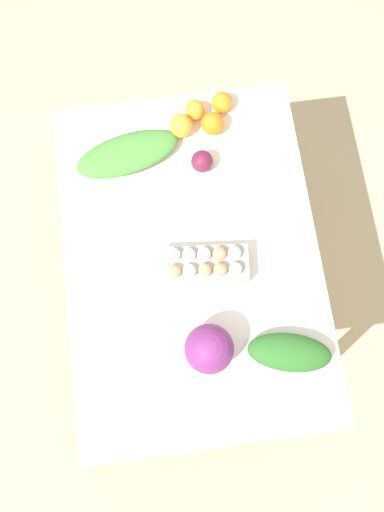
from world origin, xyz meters
The scene contains 11 objects.
ground_plane centered at (0.00, 0.00, 0.00)m, with size 8.00×8.00×0.00m, color #C6B289.
dining_table centered at (0.00, 0.00, 0.65)m, with size 1.19×0.84×0.76m.
cabbage_purple centered at (0.30, 0.01, 0.84)m, with size 0.15×0.15×0.15m, color #7A2D75.
egg_carton centered at (0.04, 0.03, 0.81)m, with size 0.14×0.29×0.09m.
greens_bunch_beet_tops centered at (-0.38, -0.17, 0.80)m, with size 0.35×0.14×0.07m, color #4C933D.
greens_bunch_dandelion centered at (0.35, 0.25, 0.80)m, with size 0.26×0.12×0.08m, color #2D6B28.
beet_root centered at (-0.32, 0.08, 0.80)m, with size 0.07×0.07×0.07m, color maroon.
orange_0 centered at (-0.51, 0.08, 0.80)m, with size 0.07×0.07×0.07m, color orange.
orange_1 centered at (-0.53, 0.18, 0.80)m, with size 0.07×0.07×0.07m, color orange.
orange_2 centered at (-0.45, 0.13, 0.80)m, with size 0.08×0.08×0.08m, color orange.
orange_3 centered at (-0.45, 0.02, 0.80)m, with size 0.08×0.08×0.08m, color #F9A833.
Camera 1 is at (0.38, -0.05, 2.35)m, focal length 35.00 mm.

